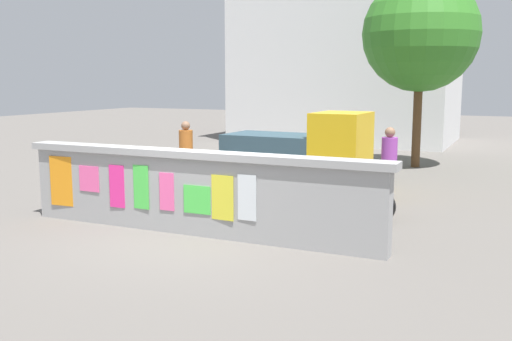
{
  "coord_description": "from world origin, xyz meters",
  "views": [
    {
      "loc": [
        5.07,
        -8.4,
        2.61
      ],
      "look_at": [
        0.6,
        1.22,
        0.97
      ],
      "focal_mm": 40.91,
      "sensor_mm": 36.0,
      "label": 1
    }
  ],
  "objects_px": {
    "motorcycle": "(344,195)",
    "person_walking": "(389,156)",
    "tree_roadside": "(421,34)",
    "bicycle_near": "(112,189)",
    "bicycle_far": "(235,192)",
    "person_bystander": "(186,147)",
    "auto_rickshaw_truck": "(303,149)"
  },
  "relations": [
    {
      "from": "motorcycle",
      "to": "person_walking",
      "type": "height_order",
      "value": "person_walking"
    },
    {
      "from": "motorcycle",
      "to": "tree_roadside",
      "type": "xyz_separation_m",
      "value": [
        0.06,
        7.45,
        3.5
      ]
    },
    {
      "from": "motorcycle",
      "to": "bicycle_near",
      "type": "relative_size",
      "value": 1.12
    },
    {
      "from": "bicycle_near",
      "to": "bicycle_far",
      "type": "relative_size",
      "value": 1.02
    },
    {
      "from": "bicycle_far",
      "to": "person_walking",
      "type": "bearing_deg",
      "value": 39.47
    },
    {
      "from": "bicycle_near",
      "to": "person_bystander",
      "type": "distance_m",
      "value": 2.72
    },
    {
      "from": "bicycle_near",
      "to": "person_bystander",
      "type": "bearing_deg",
      "value": 85.68
    },
    {
      "from": "person_walking",
      "to": "person_bystander",
      "type": "relative_size",
      "value": 1.0
    },
    {
      "from": "bicycle_near",
      "to": "person_bystander",
      "type": "relative_size",
      "value": 1.05
    },
    {
      "from": "bicycle_far",
      "to": "tree_roadside",
      "type": "distance_m",
      "value": 8.73
    },
    {
      "from": "bicycle_far",
      "to": "auto_rickshaw_truck",
      "type": "bearing_deg",
      "value": 85.79
    },
    {
      "from": "auto_rickshaw_truck",
      "to": "person_bystander",
      "type": "distance_m",
      "value": 2.92
    },
    {
      "from": "auto_rickshaw_truck",
      "to": "tree_roadside",
      "type": "relative_size",
      "value": 0.64
    },
    {
      "from": "person_bystander",
      "to": "tree_roadside",
      "type": "bearing_deg",
      "value": 51.26
    },
    {
      "from": "auto_rickshaw_truck",
      "to": "motorcycle",
      "type": "relative_size",
      "value": 1.92
    },
    {
      "from": "person_walking",
      "to": "person_bystander",
      "type": "bearing_deg",
      "value": -176.74
    },
    {
      "from": "auto_rickshaw_truck",
      "to": "person_bystander",
      "type": "relative_size",
      "value": 2.25
    },
    {
      "from": "motorcycle",
      "to": "person_walking",
      "type": "distance_m",
      "value": 2.1
    },
    {
      "from": "auto_rickshaw_truck",
      "to": "bicycle_near",
      "type": "relative_size",
      "value": 2.14
    },
    {
      "from": "auto_rickshaw_truck",
      "to": "person_walking",
      "type": "height_order",
      "value": "auto_rickshaw_truck"
    },
    {
      "from": "motorcycle",
      "to": "bicycle_far",
      "type": "relative_size",
      "value": 1.14
    },
    {
      "from": "person_walking",
      "to": "bicycle_near",
      "type": "bearing_deg",
      "value": -150.49
    },
    {
      "from": "bicycle_near",
      "to": "person_bystander",
      "type": "height_order",
      "value": "person_bystander"
    },
    {
      "from": "auto_rickshaw_truck",
      "to": "person_walking",
      "type": "xyz_separation_m",
      "value": [
        2.39,
        -1.11,
        0.09
      ]
    },
    {
      "from": "motorcycle",
      "to": "person_walking",
      "type": "relative_size",
      "value": 1.17
    },
    {
      "from": "motorcycle",
      "to": "person_bystander",
      "type": "distance_m",
      "value": 4.88
    },
    {
      "from": "auto_rickshaw_truck",
      "to": "tree_roadside",
      "type": "bearing_deg",
      "value": 64.85
    },
    {
      "from": "tree_roadside",
      "to": "person_bystander",
      "type": "bearing_deg",
      "value": -128.74
    },
    {
      "from": "bicycle_near",
      "to": "motorcycle",
      "type": "bearing_deg",
      "value": 11.02
    },
    {
      "from": "auto_rickshaw_truck",
      "to": "motorcycle",
      "type": "xyz_separation_m",
      "value": [
        1.98,
        -3.11,
        -0.44
      ]
    },
    {
      "from": "bicycle_far",
      "to": "tree_roadside",
      "type": "height_order",
      "value": "tree_roadside"
    },
    {
      "from": "motorcycle",
      "to": "bicycle_near",
      "type": "height_order",
      "value": "bicycle_near"
    }
  ]
}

